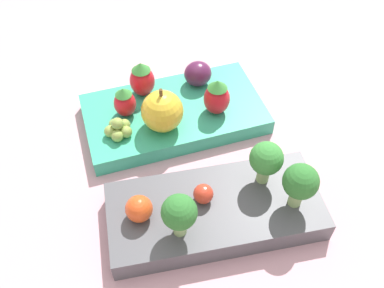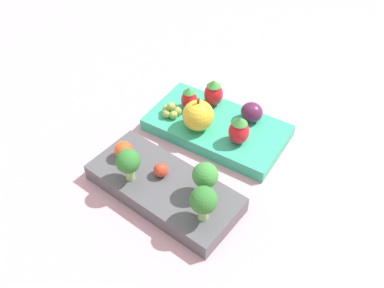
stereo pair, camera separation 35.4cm
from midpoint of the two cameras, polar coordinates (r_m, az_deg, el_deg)
name	(u,v)px [view 1 (the left image)]	position (r m, az deg, el deg)	size (l,w,h in m)	color
ground_plane	(192,168)	(0.56, -18.07, -6.50)	(4.00, 4.00, 0.00)	#C6939E
bento_box_savoury	(215,211)	(0.51, -17.34, -11.94)	(0.23, 0.11, 0.03)	#4C4C51
bento_box_fruit	(173,114)	(0.60, -18.93, 0.33)	(0.23, 0.13, 0.02)	#33A87F
broccoli_floret_0	(300,183)	(0.45, -8.70, -9.20)	(0.04, 0.04, 0.05)	#93B770
broccoli_floret_1	(179,213)	(0.47, -23.69, -12.12)	(0.03, 0.03, 0.05)	#93B770
broccoli_floret_2	(266,160)	(0.47, -11.91, -6.12)	(0.03, 0.03, 0.05)	#93B770
cherry_tomato_0	(203,194)	(0.49, -19.23, -9.92)	(0.02, 0.02, 0.02)	red
cherry_tomato_1	(139,209)	(0.51, -26.73, -11.14)	(0.03, 0.03, 0.03)	#DB4C1E
apple	(162,111)	(0.56, -21.52, 0.37)	(0.05, 0.05, 0.06)	gold
strawberry_0	(125,102)	(0.60, -25.06, 1.54)	(0.03, 0.03, 0.04)	red
strawberry_1	(217,97)	(0.56, -14.68, 2.26)	(0.03, 0.03, 0.05)	red
strawberry_2	(142,79)	(0.61, -22.63, 4.40)	(0.03, 0.03, 0.05)	red
plum	(198,74)	(0.61, -15.79, 5.38)	(0.04, 0.03, 0.03)	#511E42
grape_cluster	(118,129)	(0.59, -26.09, -1.61)	(0.03, 0.03, 0.02)	#8EA84C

